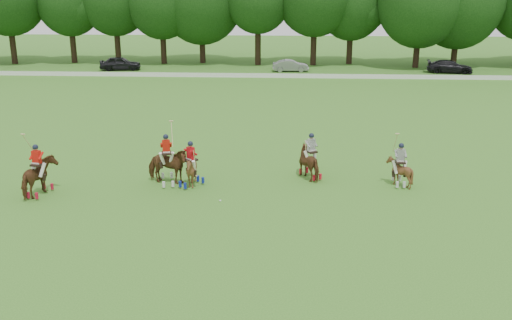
# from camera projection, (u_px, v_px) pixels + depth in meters

# --- Properties ---
(ground) EXTENTS (180.00, 180.00, 0.00)m
(ground) POSITION_uv_depth(u_px,v_px,m) (192.00, 222.00, 23.22)
(ground) COLOR #356C1F
(ground) RESTS_ON ground
(boundary_rail) EXTENTS (120.00, 0.10, 0.44)m
(boundary_rail) POSITION_uv_depth(u_px,v_px,m) (253.00, 75.00, 59.41)
(boundary_rail) COLOR white
(boundary_rail) RESTS_ON ground
(car_left) EXTENTS (4.76, 2.52, 1.54)m
(car_left) POSITION_uv_depth(u_px,v_px,m) (120.00, 63.00, 64.42)
(car_left) COLOR black
(car_left) RESTS_ON ground
(car_mid) EXTENTS (4.06, 1.66, 1.31)m
(car_mid) POSITION_uv_depth(u_px,v_px,m) (291.00, 66.00, 63.35)
(car_mid) COLOR gray
(car_mid) RESTS_ON ground
(car_right) EXTENTS (5.07, 2.62, 1.41)m
(car_right) POSITION_uv_depth(u_px,v_px,m) (450.00, 67.00, 62.34)
(car_right) COLOR black
(car_right) RESTS_ON ground
(polo_red_a) EXTENTS (1.31, 2.16, 2.96)m
(polo_red_a) POSITION_uv_depth(u_px,v_px,m) (39.00, 177.00, 25.92)
(polo_red_a) COLOR #503015
(polo_red_a) RESTS_ON ground
(polo_red_b) EXTENTS (2.11, 1.92, 3.03)m
(polo_red_b) POSITION_uv_depth(u_px,v_px,m) (167.00, 166.00, 27.38)
(polo_red_b) COLOR #503015
(polo_red_b) RESTS_ON ground
(polo_red_c) EXTENTS (1.83, 1.85, 2.24)m
(polo_red_c) POSITION_uv_depth(u_px,v_px,m) (191.00, 171.00, 27.09)
(polo_red_c) COLOR #503015
(polo_red_c) RESTS_ON ground
(polo_stripe_a) EXTENTS (1.75, 2.06, 2.31)m
(polo_stripe_a) POSITION_uv_depth(u_px,v_px,m) (311.00, 162.00, 28.27)
(polo_stripe_a) COLOR #503015
(polo_stripe_a) RESTS_ON ground
(polo_stripe_b) EXTENTS (1.14, 1.27, 2.65)m
(polo_stripe_b) POSITION_uv_depth(u_px,v_px,m) (399.00, 171.00, 27.24)
(polo_stripe_b) COLOR #503015
(polo_stripe_b) RESTS_ON ground
(polo_ball) EXTENTS (0.09, 0.09, 0.09)m
(polo_ball) POSITION_uv_depth(u_px,v_px,m) (220.00, 201.00, 25.38)
(polo_ball) COLOR white
(polo_ball) RESTS_ON ground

